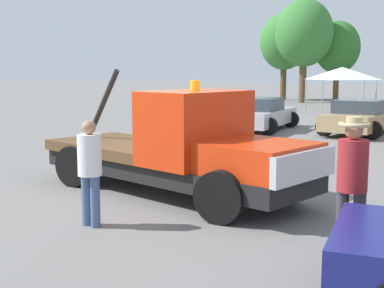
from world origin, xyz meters
name	(u,v)px	position (x,y,z in m)	size (l,w,h in m)	color
ground_plane	(171,193)	(0.00, 0.00, 0.00)	(160.00, 160.00, 0.00)	slate
tow_truck	(184,151)	(0.36, -0.08, 0.91)	(6.46, 3.20, 2.51)	black
person_near_truck	(352,174)	(4.06, -1.81, 1.11)	(0.42, 0.42, 1.89)	#38383D
person_at_hood	(90,166)	(0.13, -2.57, 0.99)	(0.38, 0.38, 1.71)	#475B84
parked_car_silver	(259,114)	(-2.99, 11.37, 0.65)	(2.75, 4.74, 1.34)	#B7B7BC
parked_car_tan	(361,117)	(0.96, 12.19, 0.65)	(2.69, 4.79, 1.34)	tan
canopy_tent_white	(342,73)	(-2.67, 22.80, 2.24)	(3.35, 3.35, 2.61)	#9E9EA3
tree_left	(304,33)	(-7.38, 29.56, 5.08)	(4.24, 4.24, 7.57)	brown
tree_center	(284,42)	(-9.94, 32.29, 4.63)	(3.86, 3.86, 6.89)	brown
tree_right	(337,48)	(-5.58, 32.02, 4.10)	(3.42, 3.42, 6.11)	brown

